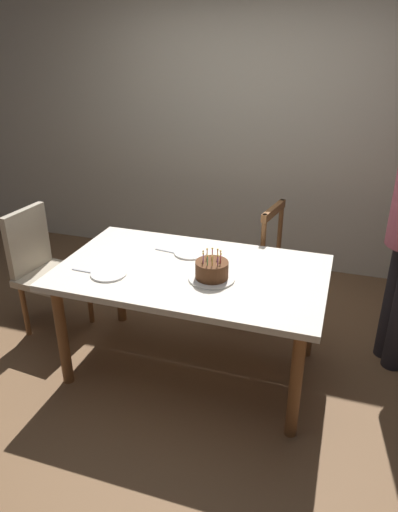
% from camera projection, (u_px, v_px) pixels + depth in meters
% --- Properties ---
extents(ground, '(6.40, 6.40, 0.00)m').
position_uv_depth(ground, '(192.00, 366.00, 3.23)').
color(ground, brown).
extents(back_wall, '(6.40, 0.10, 2.60)m').
position_uv_depth(back_wall, '(257.00, 130.00, 4.27)').
color(back_wall, beige).
rests_on(back_wall, ground).
extents(dining_table, '(1.66, 0.99, 0.75)m').
position_uv_depth(dining_table, '(191.00, 282.00, 2.95)').
color(dining_table, silver).
rests_on(dining_table, ground).
extents(birthday_cake, '(0.28, 0.28, 0.18)m').
position_uv_depth(birthday_cake, '(212.00, 271.00, 2.77)').
color(birthday_cake, silver).
rests_on(birthday_cake, dining_table).
extents(plate_near_celebrant, '(0.22, 0.22, 0.01)m').
position_uv_depth(plate_near_celebrant, '(109.00, 274.00, 2.85)').
color(plate_near_celebrant, white).
rests_on(plate_near_celebrant, dining_table).
extents(plate_far_side, '(0.22, 0.22, 0.01)m').
position_uv_depth(plate_far_side, '(190.00, 253.00, 3.12)').
color(plate_far_side, white).
rests_on(plate_far_side, dining_table).
extents(fork_near_celebrant, '(0.18, 0.02, 0.01)m').
position_uv_depth(fork_near_celebrant, '(85.00, 271.00, 2.88)').
color(fork_near_celebrant, silver).
rests_on(fork_near_celebrant, dining_table).
extents(fork_far_side, '(0.18, 0.04, 0.01)m').
position_uv_depth(fork_far_side, '(167.00, 251.00, 3.15)').
color(fork_far_side, silver).
rests_on(fork_far_side, dining_table).
extents(chair_spindle_back, '(0.51, 0.51, 0.95)m').
position_uv_depth(chair_spindle_back, '(249.00, 263.00, 3.67)').
color(chair_spindle_back, beige).
rests_on(chair_spindle_back, ground).
extents(chair_upholstered, '(0.48, 0.48, 0.95)m').
position_uv_depth(chair_upholstered, '(43.00, 265.00, 3.47)').
color(chair_upholstered, tan).
rests_on(chair_upholstered, ground).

